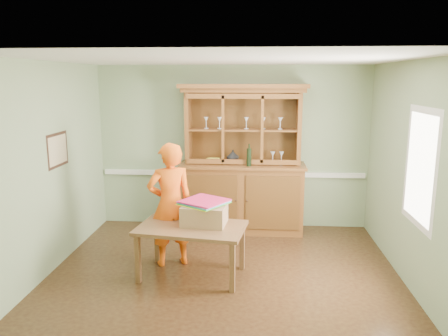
# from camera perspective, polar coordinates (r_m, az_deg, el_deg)

# --- Properties ---
(floor) EXTENTS (4.50, 4.50, 0.00)m
(floor) POSITION_cam_1_polar(r_m,az_deg,el_deg) (5.81, -0.05, -13.67)
(floor) COLOR #4C3318
(floor) RESTS_ON ground
(ceiling) EXTENTS (4.50, 4.50, 0.00)m
(ceiling) POSITION_cam_1_polar(r_m,az_deg,el_deg) (5.26, -0.05, 14.01)
(ceiling) COLOR white
(ceiling) RESTS_ON wall_back
(wall_back) EXTENTS (4.50, 0.00, 4.50)m
(wall_back) POSITION_cam_1_polar(r_m,az_deg,el_deg) (7.34, 1.13, 2.74)
(wall_back) COLOR #8BA47B
(wall_back) RESTS_ON floor
(wall_left) EXTENTS (0.00, 4.00, 4.00)m
(wall_left) POSITION_cam_1_polar(r_m,az_deg,el_deg) (5.98, -22.10, -0.15)
(wall_left) COLOR #8BA47B
(wall_left) RESTS_ON floor
(wall_right) EXTENTS (0.00, 4.00, 4.00)m
(wall_right) POSITION_cam_1_polar(r_m,az_deg,el_deg) (5.67, 23.26, -0.84)
(wall_right) COLOR #8BA47B
(wall_right) RESTS_ON floor
(wall_front) EXTENTS (4.50, 0.00, 4.50)m
(wall_front) POSITION_cam_1_polar(r_m,az_deg,el_deg) (3.45, -2.58, -7.48)
(wall_front) COLOR #8BA47B
(wall_front) RESTS_ON floor
(chair_rail) EXTENTS (4.41, 0.05, 0.08)m
(chair_rail) POSITION_cam_1_polar(r_m,az_deg,el_deg) (7.39, 1.11, -0.74)
(chair_rail) COLOR white
(chair_rail) RESTS_ON wall_back
(framed_map) EXTENTS (0.03, 0.60, 0.46)m
(framed_map) POSITION_cam_1_polar(r_m,az_deg,el_deg) (6.20, -20.85, 2.22)
(framed_map) COLOR #351F15
(framed_map) RESTS_ON wall_left
(window_panel) EXTENTS (0.03, 0.96, 1.36)m
(window_panel) POSITION_cam_1_polar(r_m,az_deg,el_deg) (5.36, 24.20, 0.04)
(window_panel) COLOR white
(window_panel) RESTS_ON wall_right
(china_hutch) EXTENTS (2.04, 0.67, 2.40)m
(china_hutch) POSITION_cam_1_polar(r_m,az_deg,el_deg) (7.16, 2.40, -1.67)
(china_hutch) COLOR brown
(china_hutch) RESTS_ON floor
(dining_table) EXTENTS (1.42, 0.98, 0.66)m
(dining_table) POSITION_cam_1_polar(r_m,az_deg,el_deg) (5.56, -4.28, -8.36)
(dining_table) COLOR brown
(dining_table) RESTS_ON floor
(cardboard_box) EXTENTS (0.58, 0.48, 0.25)m
(cardboard_box) POSITION_cam_1_polar(r_m,az_deg,el_deg) (5.57, -2.57, -6.08)
(cardboard_box) COLOR #9C7D50
(cardboard_box) RESTS_ON dining_table
(kite_stack) EXTENTS (0.69, 0.69, 0.05)m
(kite_stack) POSITION_cam_1_polar(r_m,az_deg,el_deg) (5.56, -2.77, -4.45)
(kite_stack) COLOR #F1FF20
(kite_stack) RESTS_ON cardboard_box
(person) EXTENTS (0.71, 0.60, 1.67)m
(person) POSITION_cam_1_polar(r_m,az_deg,el_deg) (5.87, -7.02, -4.77)
(person) COLOR #FF5F10
(person) RESTS_ON floor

